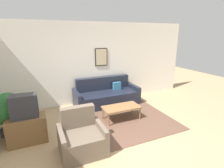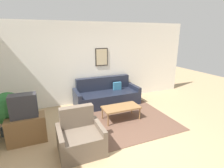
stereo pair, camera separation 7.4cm
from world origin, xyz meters
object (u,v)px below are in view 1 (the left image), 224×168
Objects in this scene: coffee_table at (121,108)px; tv at (24,106)px; armchair at (82,138)px; potted_plant_tall at (8,109)px; couch at (106,95)px.

coffee_table is 2.41m from tv.
armchair is 1.83m from potted_plant_tall.
tv is 1.39m from armchair.
potted_plant_tall is (-2.71, 0.25, 0.34)m from coffee_table.
coffee_table is at bearing 53.18° from armchair.
tv reaches higher than couch.
armchair is at bearing -40.23° from potted_plant_tall.
coffee_table is 2.74m from potted_plant_tall.
tv is at bearing 161.51° from armchair.
coffee_table is at bearing 2.95° from tv.
armchair is at bearing -146.17° from coffee_table.
couch is 2.00× the size of potted_plant_tall.
potted_plant_tall is (-1.36, 1.15, 0.40)m from armchair.
couch is 2.09× the size of coffee_table.
armchair is (-1.35, -0.90, -0.06)m from coffee_table.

